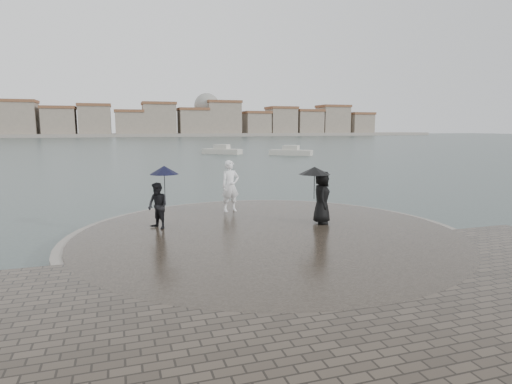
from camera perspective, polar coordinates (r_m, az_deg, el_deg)
name	(u,v)px	position (r m, az deg, el deg)	size (l,w,h in m)	color
ground	(317,280)	(10.55, 8.18, -11.60)	(400.00, 400.00, 0.00)	#2B3835
kerb_ring	(269,238)	(13.58, 1.69, -6.18)	(12.50, 12.50, 0.32)	gray
quay_tip	(269,238)	(13.58, 1.69, -6.09)	(11.90, 11.90, 0.36)	#2D261E
statue	(230,186)	(16.69, -3.44, 0.81)	(0.73, 0.48, 2.00)	white
visitor_left	(160,195)	(14.17, -12.73, -0.44)	(1.17, 1.04, 2.04)	black
visitor_right	(320,191)	(14.69, 8.54, 0.19)	(1.25, 1.17, 1.95)	black
far_skyline	(112,122)	(169.60, -18.71, 8.87)	(260.00, 20.00, 37.00)	gray
boats	(256,152)	(57.08, -0.05, 5.39)	(13.16, 10.03, 1.50)	beige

